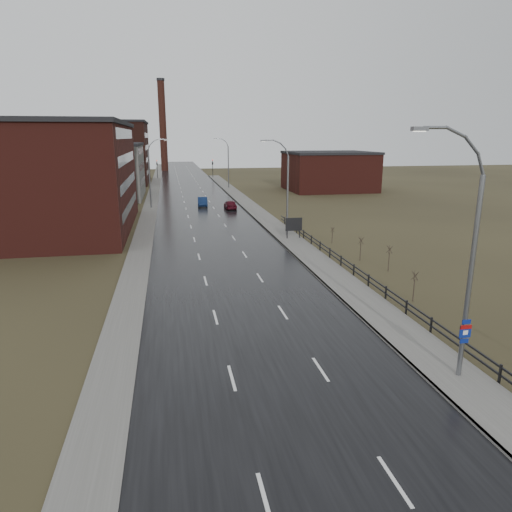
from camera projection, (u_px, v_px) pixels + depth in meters
name	position (u px, v px, depth m)	size (l,w,h in m)	color
ground	(299.00, 421.00, 19.23)	(320.00, 320.00, 0.00)	#2D2819
road	(200.00, 208.00, 76.24)	(14.00, 300.00, 0.06)	black
sidewalk_right	(287.00, 237.00, 54.03)	(3.20, 180.00, 0.18)	#595651
curb_right	(275.00, 238.00, 53.75)	(0.16, 180.00, 0.18)	slate
sidewalk_left	(150.00, 210.00, 74.75)	(2.40, 260.00, 0.12)	#595651
warehouse_near	(37.00, 177.00, 56.49)	(22.44, 28.56, 13.50)	#471914
warehouse_mid	(100.00, 171.00, 88.77)	(16.32, 20.40, 10.50)	slate
warehouse_far	(95.00, 153.00, 115.74)	(26.52, 24.48, 15.50)	#331611
building_right	(329.00, 171.00, 101.56)	(18.36, 16.32, 8.50)	#471914
smokestack	(163.00, 125.00, 156.77)	(2.70, 2.70, 30.70)	#331611
streetlight_main	(466.00, 261.00, 21.13)	(3.91, 0.29, 12.11)	slate
streetlight_right_mid	(285.00, 188.00, 53.50)	(3.36, 0.28, 11.35)	slate
streetlight_left	(151.00, 173.00, 75.28)	(3.36, 0.28, 11.35)	slate
streetlight_right_far	(227.00, 163.00, 104.82)	(3.36, 0.28, 11.35)	slate
guardrail	(357.00, 271.00, 38.32)	(0.10, 53.05, 1.10)	black
shrub_c	(414.00, 285.00, 33.01)	(0.54, 0.57, 2.27)	#382D23
shrub_d	(389.00, 258.00, 40.34)	(0.56, 0.59, 2.37)	#382D23
shrub_e	(361.00, 248.00, 43.87)	(0.56, 0.59, 2.34)	#382D23
shrub_f	(332.00, 235.00, 51.17)	(0.44, 0.47, 1.84)	#382D23
billboard	(294.00, 225.00, 52.83)	(1.98, 0.17, 2.59)	black
traffic_light_left	(157.00, 162.00, 130.66)	(0.58, 2.73, 5.30)	black
traffic_light_right	(213.00, 162.00, 133.55)	(0.58, 2.73, 5.30)	black
car_near	(203.00, 202.00, 78.47)	(1.62, 4.65, 1.53)	#0D1E43
car_far	(230.00, 205.00, 75.24)	(1.79, 4.46, 1.52)	#4F0D19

